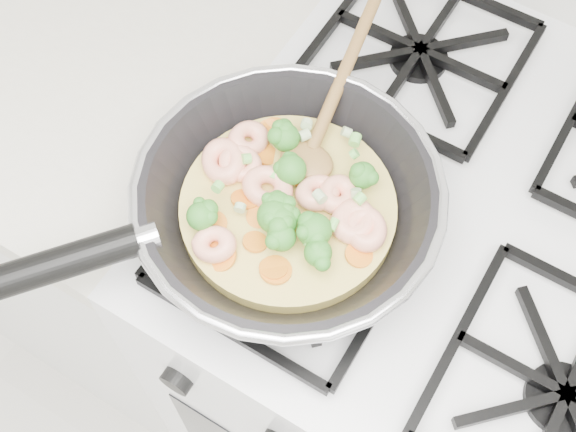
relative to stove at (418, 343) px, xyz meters
The scene contains 3 objects.
stove is the anchor object (origin of this frame).
counter_left 0.80m from the stove, behind, with size 1.00×0.60×0.90m.
skillet 0.54m from the stove, 142.33° to the right, with size 0.38×0.58×0.10m.
Camera 1 is at (0.03, 1.26, 1.61)m, focal length 47.05 mm.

